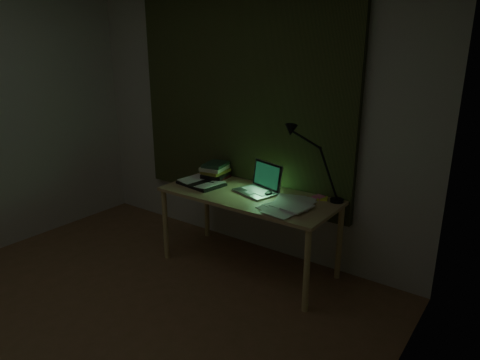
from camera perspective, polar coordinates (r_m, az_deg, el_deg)
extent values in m
cube|color=brown|center=(3.09, -23.42, -20.50)|extent=(3.50, 4.00, 0.00)
cube|color=beige|center=(3.87, 0.29, 8.92)|extent=(3.50, 0.00, 2.50)
cube|color=beige|center=(1.35, 11.62, -8.63)|extent=(0.00, 4.00, 2.50)
cube|color=#2B3319|center=(3.81, -0.07, 11.81)|extent=(2.20, 0.06, 2.00)
ellipsoid|color=black|center=(3.47, 3.81, -1.82)|extent=(0.06, 0.10, 0.03)
cube|color=#ECFF35|center=(3.44, 10.94, -2.42)|extent=(0.10, 0.10, 0.02)
cube|color=pink|center=(3.46, 10.49, -2.28)|extent=(0.10, 0.10, 0.02)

